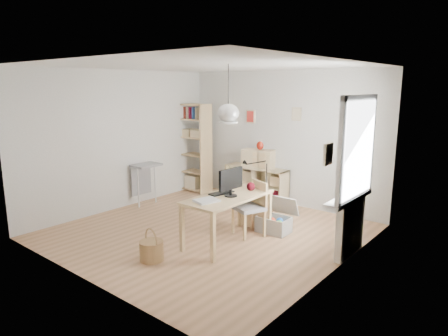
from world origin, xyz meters
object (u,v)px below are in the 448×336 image
Objects in this scene: chair at (252,205)px; drawer_chest at (258,158)px; desk at (228,202)px; monitor at (231,181)px; tall_bookshelf at (193,144)px; storage_chest at (276,221)px; cube_shelf at (256,186)px.

drawer_chest is (-1.05, 1.69, 0.40)m from chair.
desk is 3.04× the size of monitor.
chair is 1.36× the size of drawer_chest.
tall_bookshelf is 3.23m from storage_chest.
chair reaches higher than cube_shelf.
tall_bookshelf reaches higher than chair.
drawer_chest is (1.63, 0.24, -0.18)m from tall_bookshelf.
desk is at bearing -78.50° from chair.
cube_shelf reaches higher than storage_chest.
monitor is (-0.27, -0.86, 0.81)m from storage_chest.
desk is at bearing -172.13° from monitor.
drawer_chest is at bearing 132.52° from storage_chest.
monitor is at bearing -36.43° from tall_bookshelf.
tall_bookshelf is at bearing 176.82° from drawer_chest.
storage_chest is (1.34, -1.36, -0.12)m from cube_shelf.
desk reaches higher than storage_chest.
chair is 1.47× the size of storage_chest.
drawer_chest is (0.06, -0.04, 0.61)m from cube_shelf.
tall_bookshelf is 3.30× the size of storage_chest.
desk is at bearing -77.89° from drawer_chest.
cube_shelf is at bearing 132.98° from storage_chest.
cube_shelf is at bearing 114.61° from desk.
drawer_chest is at bearing 113.69° from desk.
storage_chest is at bearing -20.40° from tall_bookshelf.
desk is 2.48m from cube_shelf.
chair reaches higher than desk.
monitor reaches higher than desk.
tall_bookshelf reaches higher than monitor.
desk is 3.27m from tall_bookshelf.
monitor reaches higher than cube_shelf.
tall_bookshelf reaches higher than cube_shelf.
storage_chest is (0.23, 0.37, -0.33)m from chair.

